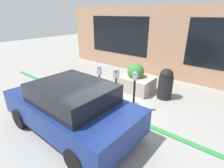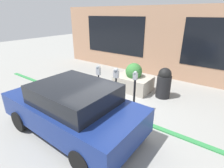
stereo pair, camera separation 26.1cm
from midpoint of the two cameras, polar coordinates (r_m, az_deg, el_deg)
ground_plane at (r=6.41m, az=-1.66°, el=-8.11°), size 40.00×40.00×0.00m
curb_strip at (r=6.34m, az=-2.11°, el=-8.24°), size 13.50×0.16×0.04m
building_facade at (r=9.56m, az=15.37°, el=12.87°), size 13.50×0.17×3.60m
parking_meter_nearest at (r=5.83m, az=6.15°, el=-1.14°), size 0.14×0.12×1.50m
parking_meter_second at (r=6.13m, az=0.12°, el=1.56°), size 0.19×0.16×1.49m
parking_meter_middle at (r=6.69m, az=-5.55°, el=3.04°), size 0.17×0.14×1.42m
planter_box at (r=7.78m, az=6.05°, el=1.23°), size 1.54×1.11×1.24m
parked_car_front at (r=5.10m, az=-14.15°, el=-7.45°), size 4.12×2.03×1.48m
trash_bin at (r=7.29m, az=15.60°, el=0.37°), size 0.57×0.57×1.25m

